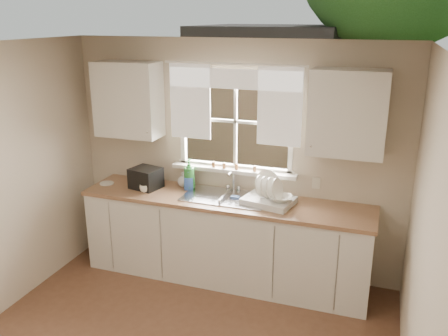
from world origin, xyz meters
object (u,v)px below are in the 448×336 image
(soap_bottle_a, at_px, (189,174))
(cup, at_px, (145,188))
(black_appliance, at_px, (146,178))
(dish_rack, at_px, (269,197))

(soap_bottle_a, bearing_deg, cup, -149.77)
(cup, relative_size, black_appliance, 0.36)
(cup, bearing_deg, soap_bottle_a, 42.86)
(dish_rack, relative_size, soap_bottle_a, 1.64)
(dish_rack, relative_size, cup, 5.02)
(soap_bottle_a, height_order, black_appliance, soap_bottle_a)
(dish_rack, height_order, soap_bottle_a, soap_bottle_a)
(dish_rack, distance_m, black_appliance, 1.38)
(soap_bottle_a, xyz_separation_m, cup, (-0.41, -0.25, -0.12))
(dish_rack, xyz_separation_m, cup, (-1.33, -0.12, -0.03))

